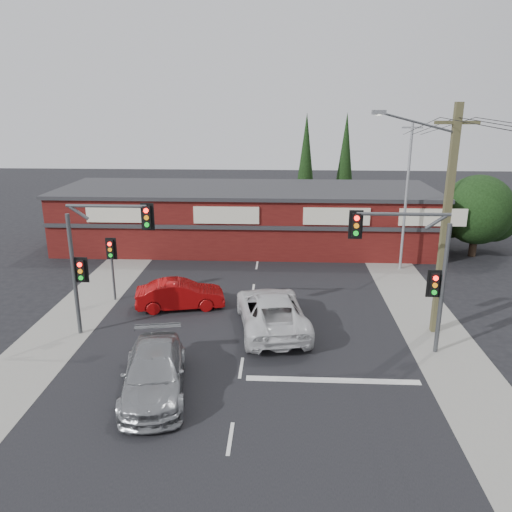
{
  "coord_description": "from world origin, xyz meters",
  "views": [
    {
      "loc": [
        1.44,
        -18.09,
        9.95
      ],
      "look_at": [
        0.4,
        3.0,
        3.46
      ],
      "focal_mm": 35.0,
      "sensor_mm": 36.0,
      "label": 1
    }
  ],
  "objects_px": {
    "white_suv": "(272,311)",
    "shop_building": "(246,216)",
    "utility_pole": "(443,215)",
    "silver_suv": "(154,373)",
    "red_sedan": "(180,295)"
  },
  "relations": [
    {
      "from": "silver_suv",
      "to": "white_suv",
      "type": "bearing_deg",
      "value": 43.79
    },
    {
      "from": "shop_building",
      "to": "utility_pole",
      "type": "distance_m",
      "value": 17.15
    },
    {
      "from": "white_suv",
      "to": "utility_pole",
      "type": "distance_m",
      "value": 8.56
    },
    {
      "from": "silver_suv",
      "to": "shop_building",
      "type": "bearing_deg",
      "value": 74.51
    },
    {
      "from": "white_suv",
      "to": "silver_suv",
      "type": "xyz_separation_m",
      "value": [
        -4.07,
        -5.51,
        -0.09
      ]
    },
    {
      "from": "shop_building",
      "to": "utility_pole",
      "type": "height_order",
      "value": "utility_pole"
    },
    {
      "from": "white_suv",
      "to": "red_sedan",
      "type": "bearing_deg",
      "value": -34.34
    },
    {
      "from": "white_suv",
      "to": "utility_pole",
      "type": "xyz_separation_m",
      "value": [
        7.25,
        0.05,
        4.54
      ]
    },
    {
      "from": "shop_building",
      "to": "silver_suv",
      "type": "bearing_deg",
      "value": -95.73
    },
    {
      "from": "red_sedan",
      "to": "utility_pole",
      "type": "distance_m",
      "value": 12.95
    },
    {
      "from": "white_suv",
      "to": "utility_pole",
      "type": "relative_size",
      "value": 0.62
    },
    {
      "from": "silver_suv",
      "to": "shop_building",
      "type": "distance_m",
      "value": 19.7
    },
    {
      "from": "white_suv",
      "to": "red_sedan",
      "type": "distance_m",
      "value": 5.12
    },
    {
      "from": "white_suv",
      "to": "shop_building",
      "type": "xyz_separation_m",
      "value": [
        -2.11,
        14.04,
        1.28
      ]
    },
    {
      "from": "red_sedan",
      "to": "utility_pole",
      "type": "height_order",
      "value": "utility_pole"
    }
  ]
}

